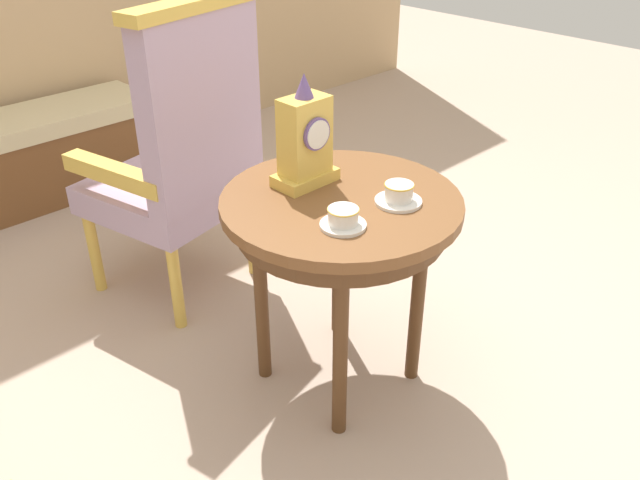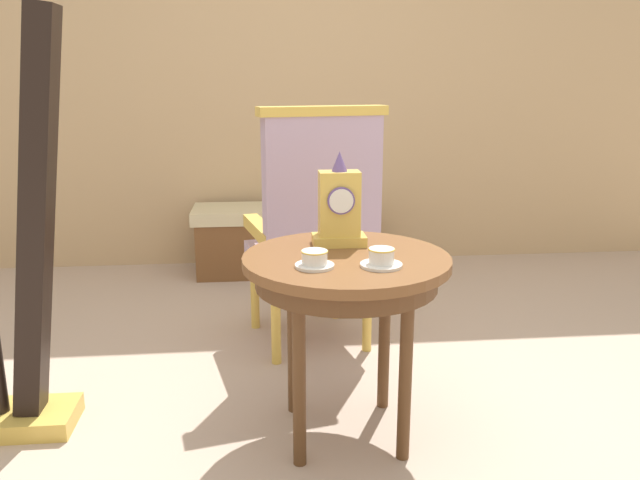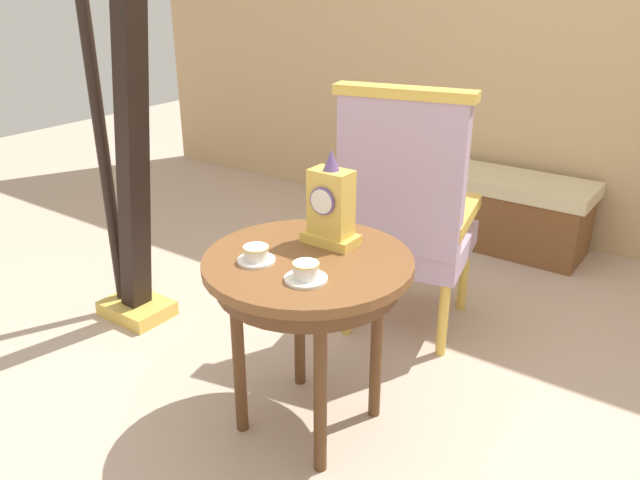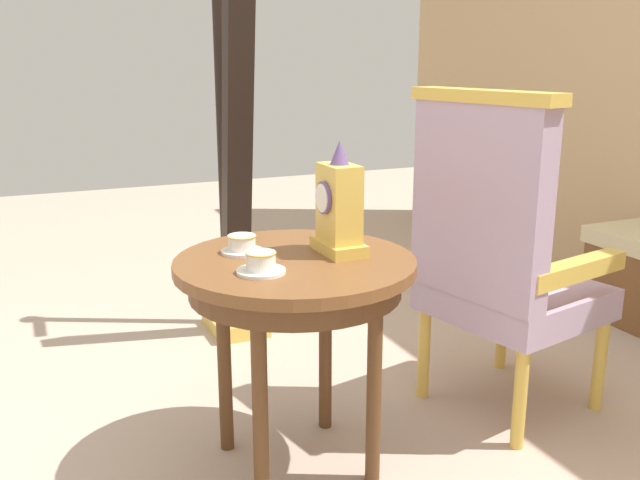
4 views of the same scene
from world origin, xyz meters
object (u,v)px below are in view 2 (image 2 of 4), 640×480
(side_table, at_px, (346,278))
(teacup_left, at_px, (315,260))
(window_bench, at_px, (286,239))
(mantel_clock, at_px, (339,208))
(teacup_right, at_px, (381,258))
(harp, at_px, (19,250))
(armchair, at_px, (315,227))

(side_table, relative_size, teacup_left, 5.62)
(teacup_left, relative_size, window_bench, 0.11)
(mantel_clock, bearing_deg, teacup_left, -112.89)
(teacup_right, height_order, harp, harp)
(teacup_right, height_order, armchair, armchair)
(mantel_clock, xyz_separation_m, window_bench, (-0.12, 1.85, -0.58))
(harp, bearing_deg, window_bench, 61.64)
(armchair, bearing_deg, harp, -150.40)
(armchair, relative_size, harp, 0.67)
(mantel_clock, bearing_deg, side_table, -87.01)
(harp, relative_size, window_bench, 1.42)
(side_table, relative_size, mantel_clock, 2.11)
(mantel_clock, relative_size, harp, 0.20)
(side_table, height_order, teacup_right, teacup_right)
(armchair, relative_size, window_bench, 0.95)
(mantel_clock, relative_size, armchair, 0.29)
(side_table, xyz_separation_m, mantel_clock, (-0.01, 0.14, 0.21))
(armchair, bearing_deg, window_bench, 93.92)
(side_table, distance_m, armchair, 0.76)
(teacup_right, relative_size, window_bench, 0.11)
(teacup_left, relative_size, harp, 0.07)
(mantel_clock, bearing_deg, armchair, 92.98)
(teacup_left, height_order, harp, harp)
(harp, height_order, window_bench, harp)
(teacup_right, distance_m, armchair, 0.91)
(teacup_right, distance_m, window_bench, 2.19)
(teacup_right, height_order, mantel_clock, mantel_clock)
(mantel_clock, bearing_deg, window_bench, 93.60)
(side_table, height_order, teacup_left, teacup_left)
(armchair, bearing_deg, teacup_left, -95.17)
(armchair, height_order, window_bench, armchair)
(side_table, bearing_deg, teacup_left, -134.18)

